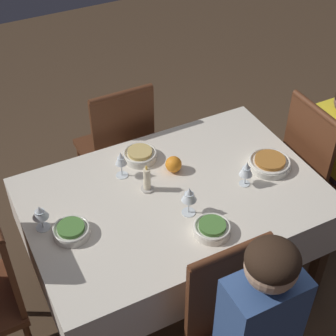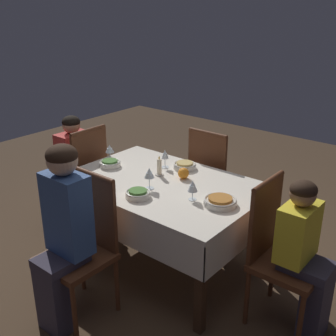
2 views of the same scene
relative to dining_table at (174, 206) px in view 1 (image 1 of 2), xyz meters
The scene contains 14 objects.
ground_plane 0.65m from the dining_table, ahead, with size 8.00×8.00×0.00m, color #4C3826.
dining_table is the anchor object (origin of this frame).
chair_east 0.98m from the dining_table, ahead, with size 0.42×0.42×1.00m.
chair_north 0.74m from the dining_table, 91.06° to the left, with size 0.42×0.42×1.00m.
bowl_south 0.34m from the dining_table, 83.46° to the right, with size 0.18×0.18×0.06m.
wine_glass_south 0.26m from the dining_table, 89.75° to the right, with size 0.08×0.08×0.16m.
bowl_east 0.56m from the dining_table, ahead, with size 0.23×0.23×0.06m.
wine_glass_east 0.42m from the dining_table, 15.73° to the right, with size 0.07×0.07×0.15m.
bowl_west 0.56m from the dining_table, behind, with size 0.18×0.18×0.06m.
wine_glass_west 0.69m from the dining_table, behind, with size 0.08×0.08×0.14m.
bowl_north 0.35m from the dining_table, 96.64° to the left, with size 0.19×0.19×0.06m.
wine_glass_north 0.36m from the dining_table, 126.27° to the left, with size 0.06×0.06×0.16m.
candle_centerpiece 0.20m from the dining_table, 140.75° to the left, with size 0.07×0.07×0.16m.
orange_fruit 0.22m from the dining_table, 63.71° to the left, with size 0.09×0.09×0.09m, color orange.
Camera 1 is at (-0.88, -1.67, 2.54)m, focal length 55.00 mm.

